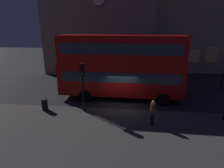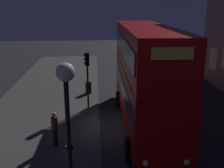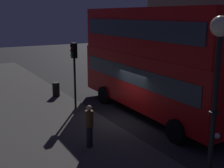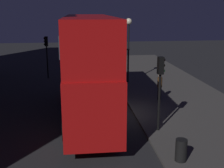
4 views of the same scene
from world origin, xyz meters
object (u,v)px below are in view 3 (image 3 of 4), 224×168
at_px(double_decker_bus, 151,57).
at_px(traffic_light_near_kerb, 74,62).
at_px(litter_bin, 56,89).
at_px(pedestrian, 89,126).
at_px(street_lamp, 217,68).

relative_size(double_decker_bus, traffic_light_near_kerb, 2.95).
relative_size(traffic_light_near_kerb, litter_bin, 4.08).
distance_m(pedestrian, litter_bin, 8.37).
bearing_deg(litter_bin, traffic_light_near_kerb, 0.56).
bearing_deg(street_lamp, traffic_light_near_kerb, 178.49).
distance_m(traffic_light_near_kerb, pedestrian, 5.58).
bearing_deg(litter_bin, street_lamp, -1.02).
height_order(double_decker_bus, traffic_light_near_kerb, double_decker_bus).
distance_m(double_decker_bus, litter_bin, 7.20).
bearing_deg(traffic_light_near_kerb, double_decker_bus, 47.81).
relative_size(double_decker_bus, street_lamp, 2.11).
bearing_deg(street_lamp, pedestrian, -166.52).
xyz_separation_m(pedestrian, litter_bin, (-8.23, 1.48, -0.46)).
relative_size(street_lamp, litter_bin, 5.71).
bearing_deg(traffic_light_near_kerb, street_lamp, -5.75).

